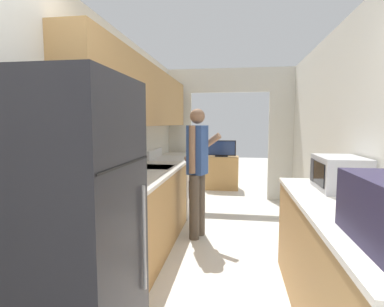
{
  "coord_description": "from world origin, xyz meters",
  "views": [
    {
      "loc": [
        0.14,
        -0.92,
        1.46
      ],
      "look_at": [
        -0.38,
        2.53,
        1.11
      ],
      "focal_mm": 28.0,
      "sensor_mm": 36.0,
      "label": 1
    }
  ],
  "objects": [
    {
      "name": "wall_right",
      "position": [
        1.22,
        1.84,
        1.25
      ],
      "size": [
        0.06,
        7.27,
        2.5
      ],
      "color": "silver",
      "rests_on": "ground_plane"
    },
    {
      "name": "counter_right",
      "position": [
        0.89,
        1.14,
        0.45
      ],
      "size": [
        0.62,
        2.17,
        0.9
      ],
      "color": "#B2844C",
      "rests_on": "ground_plane"
    },
    {
      "name": "refrigerator",
      "position": [
        -0.83,
        0.64,
        0.86
      ],
      "size": [
        0.76,
        0.76,
        1.72
      ],
      "color": "black",
      "rests_on": "ground_plane"
    },
    {
      "name": "counter_left",
      "position": [
        -0.89,
        2.66,
        0.45
      ],
      "size": [
        0.62,
        3.74,
        0.9
      ],
      "color": "#B2844C",
      "rests_on": "ground_plane"
    },
    {
      "name": "wall_far_with_doorway",
      "position": [
        0.0,
        4.9,
        1.42
      ],
      "size": [
        2.78,
        0.06,
        2.5
      ],
      "color": "silver",
      "rests_on": "ground_plane"
    },
    {
      "name": "microwave",
      "position": [
        1.0,
        1.71,
        1.05
      ],
      "size": [
        0.36,
        0.52,
        0.28
      ],
      "color": "#B7B7BC",
      "rests_on": "counter_right"
    },
    {
      "name": "person",
      "position": [
        -0.35,
        2.8,
        0.88
      ],
      "size": [
        0.52,
        0.45,
        1.65
      ],
      "rotation": [
        0.0,
        0.0,
        1.25
      ],
      "color": "#4C4238",
      "rests_on": "ground_plane"
    },
    {
      "name": "range_oven",
      "position": [
        -0.88,
        3.78,
        0.46
      ],
      "size": [
        0.66,
        0.77,
        1.04
      ],
      "color": "white",
      "rests_on": "ground_plane"
    },
    {
      "name": "tv_cabinet",
      "position": [
        -0.18,
        5.71,
        0.37
      ],
      "size": [
        0.75,
        0.42,
        0.73
      ],
      "color": "#B2844C",
      "rests_on": "ground_plane"
    },
    {
      "name": "television",
      "position": [
        -0.18,
        5.66,
        0.91
      ],
      "size": [
        0.63,
        0.16,
        0.36
      ],
      "color": "black",
      "rests_on": "tv_cabinet"
    },
    {
      "name": "wall_left",
      "position": [
        -1.14,
        2.31,
        1.5
      ],
      "size": [
        0.38,
        7.27,
        2.5
      ],
      "color": "silver",
      "rests_on": "ground_plane"
    }
  ]
}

